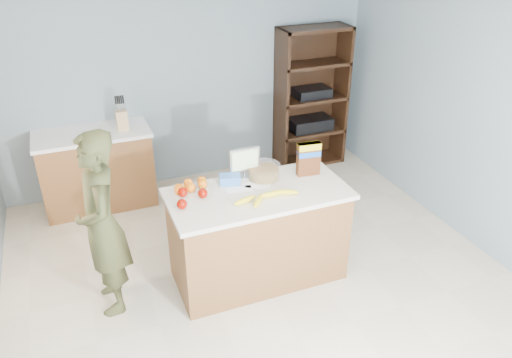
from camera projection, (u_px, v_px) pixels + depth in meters
name	position (u px, v px, depth m)	size (l,w,h in m)	color
floor	(271.00, 295.00, 4.46)	(4.50, 5.00, 0.02)	beige
walls	(274.00, 122.00, 3.67)	(4.52, 5.02, 2.51)	gray
counter_peninsula	(258.00, 238.00, 4.50)	(1.56, 0.76, 0.90)	brown
back_cabinet	(97.00, 169.00, 5.65)	(1.24, 0.62, 0.90)	brown
shelving_unit	(309.00, 100.00, 6.48)	(0.90, 0.40, 1.80)	black
person	(102.00, 225.00, 4.00)	(0.59, 0.38, 1.61)	#3A3C1F
knife_block	(122.00, 120.00, 5.44)	(0.12, 0.10, 0.31)	tan
envelopes	(249.00, 187.00, 4.34)	(0.42, 0.20, 0.00)	white
bananas	(265.00, 197.00, 4.15)	(0.60, 0.22, 0.05)	yellow
apples	(189.00, 196.00, 4.12)	(0.29, 0.27, 0.08)	#8A0B00
oranges	(188.00, 187.00, 4.27)	(0.31, 0.22, 0.08)	orange
blue_carton	(230.00, 179.00, 4.39)	(0.18, 0.12, 0.08)	blue
salad_bowl	(264.00, 172.00, 4.47)	(0.30, 0.30, 0.13)	#267219
tv	(244.00, 161.00, 4.45)	(0.28, 0.12, 0.28)	silver
cereal_box	(309.00, 156.00, 4.47)	(0.22, 0.10, 0.31)	#592B14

